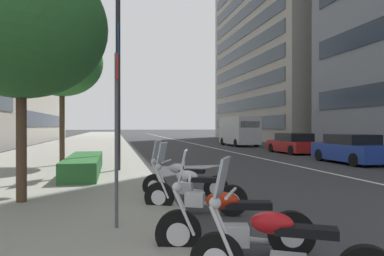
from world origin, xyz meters
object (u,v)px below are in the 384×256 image
Objects in this scene: motorcycle_mid_row at (284,255)px; car_approaching_light at (351,149)px; delivery_van_ahead at (239,131)px; street_tree_mid_sidewalk at (21,26)px; motorcycle_by_sign_pole at (183,182)px; parking_sign_by_curb at (117,124)px; motorcycle_far_end_row at (232,225)px; street_lamp_with_banners at (127,29)px; motorcycle_nearest_camera at (193,193)px; car_following_behind at (293,144)px; street_tree_far_plaza at (62,62)px.

car_approaching_light is (11.93, -9.56, 0.25)m from motorcycle_mid_row.
delivery_van_ahead is 0.98× the size of street_tree_mid_sidewalk.
parking_sign_by_curb is at bearing 83.52° from motorcycle_by_sign_pole.
street_tree_mid_sidewalk reaches higher than motorcycle_far_end_row.
car_approaching_light is 12.01m from street_lamp_with_banners.
street_lamp_with_banners reaches higher than motorcycle_nearest_camera.
car_approaching_light is (8.24, -9.74, 0.24)m from motorcycle_nearest_camera.
delivery_van_ahead is 1.86× the size of parking_sign_by_curb.
car_approaching_light is 6.56m from car_following_behind.
street_tree_far_plaza is at bearing 1.53° from street_tree_mid_sidewalk.
street_tree_mid_sidewalk reaches higher than car_following_behind.
motorcycle_far_end_row reaches higher than car_approaching_light.
delivery_van_ahead reaches higher than motorcycle_far_end_row.
street_tree_mid_sidewalk is at bearing 147.92° from delivery_van_ahead.
car_following_behind is 1.47× the size of parking_sign_by_curb.
car_approaching_light is (6.72, -9.66, 0.25)m from motorcycle_by_sign_pole.
delivery_van_ahead is (28.09, -9.58, 0.99)m from motorcycle_mid_row.
parking_sign_by_curb is 0.53× the size of street_tree_mid_sidewalk.
motorcycle_nearest_camera is 0.48× the size of car_approaching_light.
street_tree_far_plaza reaches higher than parking_sign_by_curb.
street_tree_far_plaza is at bearing 136.34° from delivery_van_ahead.
car_following_behind is (6.55, -0.38, -0.03)m from car_approaching_light.
street_lamp_with_banners is 1.54× the size of street_tree_far_plaza.
motorcycle_mid_row is 0.37× the size of delivery_van_ahead.
car_following_behind is at bearing -90.09° from motorcycle_mid_row.
street_lamp_with_banners is at bearing -55.32° from motorcycle_nearest_camera.
motorcycle_mid_row and motorcycle_by_sign_pole have the same top height.
street_lamp_with_banners is at bearing 98.58° from car_approaching_light.
street_lamp_with_banners is 6.11m from street_tree_mid_sidewalk.
motorcycle_by_sign_pole is (4.03, -0.09, -0.01)m from motorcycle_far_end_row.
car_following_behind is at bearing -45.34° from street_tree_mid_sidewalk.
car_following_behind is (18.48, -9.93, 0.21)m from motorcycle_mid_row.
motorcycle_by_sign_pole is 0.48× the size of car_following_behind.
car_following_behind is 0.71× the size of street_tree_far_plaza.
motorcycle_mid_row reaches higher than car_approaching_light.
motorcycle_far_end_row is 0.36× the size of street_tree_far_plaza.
motorcycle_far_end_row is at bearing -136.50° from street_tree_mid_sidewalk.
motorcycle_by_sign_pole is at bearing 125.03° from car_approaching_light.
motorcycle_far_end_row is 10.53m from street_lamp_with_banners.
street_lamp_with_banners is at bearing 146.38° from delivery_van_ahead.
car_approaching_light is 15.41m from street_tree_mid_sidewalk.
motorcycle_far_end_row is 20.05m from car_following_behind.
parking_sign_by_curb is at bearing 142.04° from car_following_behind.
motorcycle_nearest_camera is 0.48× the size of car_following_behind.
street_lamp_with_banners reaches higher than parking_sign_by_curb.
car_approaching_light is at bearing -100.54° from motorcycle_mid_row.
delivery_van_ahead is 0.58× the size of street_lamp_with_banners.
delivery_van_ahead is 0.90× the size of street_tree_far_plaza.
street_lamp_with_banners is (10.32, 1.31, 5.10)m from motorcycle_mid_row.
motorcycle_far_end_row is 0.41× the size of delivery_van_ahead.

